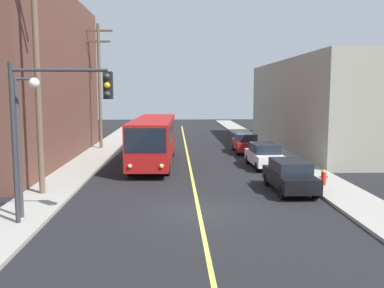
# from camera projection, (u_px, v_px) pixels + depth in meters

# --- Properties ---
(ground_plane) EXTENTS (120.00, 120.00, 0.00)m
(ground_plane) POSITION_uv_depth(u_px,v_px,m) (199.00, 211.00, 18.07)
(ground_plane) COLOR black
(sidewalk_left) EXTENTS (2.50, 90.00, 0.15)m
(sidewalk_left) POSITION_uv_depth(u_px,v_px,m) (79.00, 169.00, 27.69)
(sidewalk_left) COLOR gray
(sidewalk_left) RESTS_ON ground
(sidewalk_right) EXTENTS (2.50, 90.00, 0.15)m
(sidewalk_right) POSITION_uv_depth(u_px,v_px,m) (299.00, 167.00, 28.27)
(sidewalk_right) COLOR gray
(sidewalk_right) RESTS_ON ground
(lane_stripe_center) EXTENTS (0.16, 60.00, 0.01)m
(lane_stripe_center) POSITION_uv_depth(u_px,v_px,m) (188.00, 157.00, 32.95)
(lane_stripe_center) COLOR #D8CC4C
(lane_stripe_center) RESTS_ON ground
(building_right_warehouse) EXTENTS (12.00, 25.38, 7.83)m
(building_right_warehouse) POSITION_uv_depth(u_px,v_px,m) (344.00, 104.00, 38.93)
(building_right_warehouse) COLOR gray
(building_right_warehouse) RESTS_ON ground
(city_bus) EXTENTS (2.90, 12.21, 3.20)m
(city_bus) POSITION_uv_depth(u_px,v_px,m) (154.00, 138.00, 29.74)
(city_bus) COLOR maroon
(city_bus) RESTS_ON ground
(parked_car_black) EXTENTS (1.92, 4.45, 1.62)m
(parked_car_black) POSITION_uv_depth(u_px,v_px,m) (290.00, 175.00, 21.54)
(parked_car_black) COLOR black
(parked_car_black) RESTS_ON ground
(parked_car_white) EXTENTS (1.94, 4.46, 1.62)m
(parked_car_white) POSITION_uv_depth(u_px,v_px,m) (264.00, 155.00, 28.45)
(parked_car_white) COLOR silver
(parked_car_white) RESTS_ON ground
(parked_car_red) EXTENTS (1.90, 4.44, 1.62)m
(parked_car_red) POSITION_uv_depth(u_px,v_px,m) (245.00, 143.00, 35.34)
(parked_car_red) COLOR maroon
(parked_car_red) RESTS_ON ground
(utility_pole_near) EXTENTS (2.40, 0.28, 11.62)m
(utility_pole_near) POSITION_uv_depth(u_px,v_px,m) (37.00, 61.00, 19.95)
(utility_pole_near) COLOR brown
(utility_pole_near) RESTS_ON sidewalk_left
(utility_pole_mid) EXTENTS (2.40, 0.28, 10.67)m
(utility_pole_mid) POSITION_uv_depth(u_px,v_px,m) (100.00, 81.00, 36.63)
(utility_pole_mid) COLOR brown
(utility_pole_mid) RESTS_ON sidewalk_left
(traffic_signal_left_corner) EXTENTS (3.75, 0.48, 6.00)m
(traffic_signal_left_corner) POSITION_uv_depth(u_px,v_px,m) (55.00, 113.00, 15.60)
(traffic_signal_left_corner) COLOR #2D2D33
(traffic_signal_left_corner) RESTS_ON sidewalk_left
(street_lamp_left) EXTENTS (0.98, 0.40, 5.50)m
(street_lamp_left) POSITION_uv_depth(u_px,v_px,m) (23.00, 126.00, 16.31)
(street_lamp_left) COLOR #38383D
(street_lamp_left) RESTS_ON sidewalk_left
(fire_hydrant) EXTENTS (0.44, 0.26, 0.84)m
(fire_hydrant) POSITION_uv_depth(u_px,v_px,m) (324.00, 177.00, 22.44)
(fire_hydrant) COLOR red
(fire_hydrant) RESTS_ON sidewalk_right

